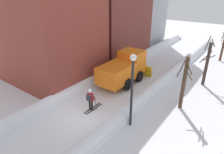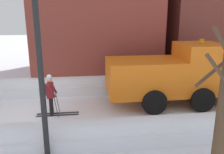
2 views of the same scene
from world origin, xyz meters
name	(u,v)px [view 2 (image 2 of 2)]	position (x,y,z in m)	size (l,w,h in m)	color
snowbank_left	(215,81)	(-2.67, 10.00, 0.40)	(1.10, 36.00, 0.96)	white
plow_truck	(171,74)	(-0.58, 6.41, 1.48)	(3.20, 5.98, 3.12)	orange
skier	(50,93)	(0.09, 0.87, 1.00)	(0.62, 1.80, 1.81)	black
traffic_light_pole	(130,35)	(-3.32, 4.95, 3.07)	(0.28, 0.42, 4.38)	black
street_lamp	(39,56)	(3.40, 1.15, 3.18)	(0.40, 0.40, 4.99)	black
bare_tree_near	(223,115)	(5.40, 5.24, 2.15)	(0.98, 1.17, 4.14)	#483323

